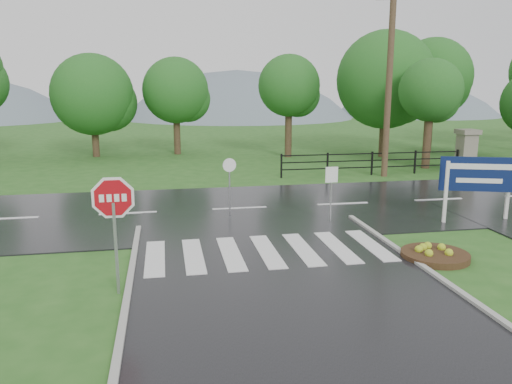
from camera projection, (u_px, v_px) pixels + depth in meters
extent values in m
plane|color=#295B1E|center=(325.00, 345.00, 8.79)|extent=(120.00, 120.00, 0.00)
cube|color=black|center=(240.00, 209.00, 18.40)|extent=(90.00, 8.00, 0.04)
cube|color=silver|center=(155.00, 258.00, 13.05)|extent=(0.50, 2.80, 0.02)
cube|color=silver|center=(193.00, 255.00, 13.23)|extent=(0.50, 2.80, 0.02)
cube|color=silver|center=(231.00, 253.00, 13.41)|extent=(0.50, 2.80, 0.02)
cube|color=silver|center=(267.00, 251.00, 13.58)|extent=(0.50, 2.80, 0.02)
cube|color=silver|center=(303.00, 249.00, 13.76)|extent=(0.50, 2.80, 0.02)
cube|color=silver|center=(337.00, 247.00, 13.94)|extent=(0.50, 2.80, 0.02)
cube|color=silver|center=(371.00, 245.00, 14.12)|extent=(0.50, 2.80, 0.02)
cube|color=gray|center=(466.00, 153.00, 26.28)|extent=(0.80, 0.80, 2.00)
cube|color=#6B6659|center=(468.00, 132.00, 26.05)|extent=(1.00, 1.00, 0.24)
cube|color=black|center=(372.00, 167.00, 25.47)|extent=(9.50, 0.05, 0.05)
cube|color=black|center=(372.00, 160.00, 25.40)|extent=(9.50, 0.05, 0.05)
cube|color=black|center=(372.00, 154.00, 25.32)|extent=(9.50, 0.05, 0.05)
cube|color=black|center=(281.00, 166.00, 24.58)|extent=(0.08, 0.08, 1.20)
cube|color=black|center=(457.00, 161.00, 26.27)|extent=(0.08, 0.08, 1.20)
sphere|color=slate|center=(238.00, 231.00, 76.32)|extent=(48.00, 48.00, 48.00)
sphere|color=slate|center=(409.00, 196.00, 80.41)|extent=(36.00, 36.00, 36.00)
cube|color=#939399|center=(116.00, 249.00, 10.73)|extent=(0.06, 0.06, 2.05)
cylinder|color=white|center=(113.00, 198.00, 10.51)|extent=(1.23, 0.03, 1.23)
cylinder|color=#A70B14|center=(113.00, 198.00, 10.50)|extent=(1.07, 0.04, 1.07)
cube|color=silver|center=(446.00, 193.00, 16.33)|extent=(0.13, 0.13, 2.09)
cube|color=silver|center=(508.00, 190.00, 16.73)|extent=(0.13, 0.13, 2.09)
cube|color=#0B1849|center=(479.00, 174.00, 16.41)|extent=(2.39, 0.86, 1.15)
cube|color=white|center=(480.00, 167.00, 16.32)|extent=(1.88, 0.64, 0.19)
cube|color=white|center=(479.00, 181.00, 16.42)|extent=(1.39, 0.48, 0.16)
cylinder|color=#332111|center=(435.00, 255.00, 13.14)|extent=(1.76, 1.76, 0.18)
cube|color=#939399|center=(331.00, 197.00, 16.37)|extent=(0.04, 0.04, 1.78)
cube|color=white|center=(332.00, 175.00, 16.19)|extent=(0.42, 0.03, 0.52)
cylinder|color=#939399|center=(230.00, 189.00, 17.31)|extent=(0.06, 0.06, 1.90)
cylinder|color=white|center=(229.00, 165.00, 17.11)|extent=(0.47, 0.10, 0.47)
cylinder|color=#473523|center=(389.00, 83.00, 24.20)|extent=(0.31, 0.31, 9.20)
cylinder|color=#3D2B1C|center=(427.00, 136.00, 27.31)|extent=(0.47, 0.47, 3.54)
sphere|color=#1B581B|center=(431.00, 90.00, 26.79)|extent=(3.37, 3.37, 3.37)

